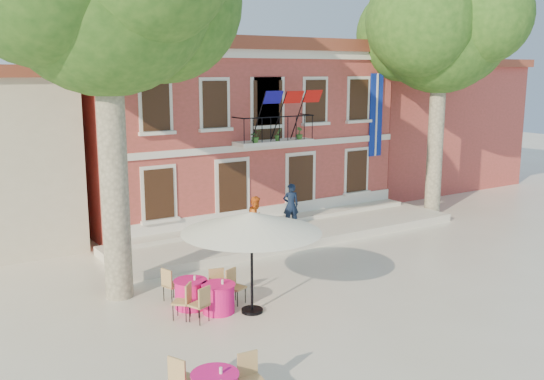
% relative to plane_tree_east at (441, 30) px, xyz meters
% --- Properties ---
extents(ground, '(90.00, 90.00, 0.00)m').
position_rel_plane_tree_east_xyz_m(ground, '(-9.48, -4.17, -7.89)').
color(ground, beige).
rests_on(ground, ground).
extents(main_building, '(13.50, 9.59, 7.50)m').
position_rel_plane_tree_east_xyz_m(main_building, '(-7.48, 5.82, -4.11)').
color(main_building, '#BF4844').
rests_on(main_building, ground).
extents(neighbor_east, '(9.40, 9.40, 6.40)m').
position_rel_plane_tree_east_xyz_m(neighbor_east, '(4.52, 6.83, -4.67)').
color(neighbor_east, '#BF4844').
rests_on(neighbor_east, ground).
extents(terrace, '(14.00, 3.40, 0.30)m').
position_rel_plane_tree_east_xyz_m(terrace, '(-7.48, 0.23, -7.74)').
color(terrace, silver).
rests_on(terrace, ground).
extents(plane_tree_east, '(5.45, 5.45, 10.70)m').
position_rel_plane_tree_east_xyz_m(plane_tree_east, '(0.00, 0.00, 0.00)').
color(plane_tree_east, '#A59E84').
rests_on(plane_tree_east, ground).
extents(patio_umbrella, '(3.61, 3.61, 2.69)m').
position_rel_plane_tree_east_xyz_m(patio_umbrella, '(-12.49, -5.30, -5.48)').
color(patio_umbrella, black).
rests_on(patio_umbrella, ground).
extents(pedestrian_navy, '(0.71, 0.58, 1.69)m').
position_rel_plane_tree_east_xyz_m(pedestrian_navy, '(-7.26, 0.51, -6.74)').
color(pedestrian_navy, black).
rests_on(pedestrian_navy, terrace).
extents(pedestrian_orange, '(0.97, 0.93, 1.58)m').
position_rel_plane_tree_east_xyz_m(pedestrian_orange, '(-9.35, -0.36, -6.80)').
color(pedestrian_orange, orange).
rests_on(pedestrian_orange, terrace).
extents(cafe_table_0, '(1.80, 1.82, 0.95)m').
position_rel_plane_tree_east_xyz_m(cafe_table_0, '(-13.71, -4.17, -7.46)').
color(cafe_table_0, '#E5156C').
rests_on(cafe_table_0, ground).
extents(cafe_table_1, '(1.94, 1.10, 0.95)m').
position_rel_plane_tree_east_xyz_m(cafe_table_1, '(-13.24, -4.84, -7.47)').
color(cafe_table_1, '#E5156C').
rests_on(cafe_table_1, ground).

